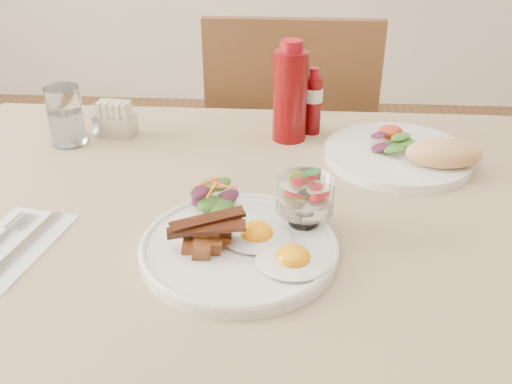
# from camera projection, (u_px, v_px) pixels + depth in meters

# --- Properties ---
(table) EXTENTS (1.33, 0.88, 0.75)m
(table) POSITION_uv_depth(u_px,v_px,m) (285.00, 259.00, 0.94)
(table) COLOR brown
(table) RESTS_ON ground
(chair_far) EXTENTS (0.42, 0.42, 0.93)m
(chair_far) POSITION_uv_depth(u_px,v_px,m) (289.00, 157.00, 1.59)
(chair_far) COLOR brown
(chair_far) RESTS_ON ground
(main_plate) EXTENTS (0.28, 0.28, 0.02)m
(main_plate) POSITION_uv_depth(u_px,v_px,m) (239.00, 248.00, 0.80)
(main_plate) COLOR white
(main_plate) RESTS_ON table
(fried_eggs) EXTENTS (0.17, 0.16, 0.03)m
(fried_eggs) POSITION_uv_depth(u_px,v_px,m) (274.00, 247.00, 0.78)
(fried_eggs) COLOR silver
(fried_eggs) RESTS_ON main_plate
(bacon_potato_pile) EXTENTS (0.11, 0.07, 0.04)m
(bacon_potato_pile) POSITION_uv_depth(u_px,v_px,m) (206.00, 235.00, 0.78)
(bacon_potato_pile) COLOR brown
(bacon_potato_pile) RESTS_ON main_plate
(side_salad) EXTENTS (0.08, 0.08, 0.04)m
(side_salad) POSITION_uv_depth(u_px,v_px,m) (215.00, 198.00, 0.87)
(side_salad) COLOR #1D4712
(side_salad) RESTS_ON main_plate
(fruit_cup) EXTENTS (0.08, 0.08, 0.09)m
(fruit_cup) POSITION_uv_depth(u_px,v_px,m) (305.00, 195.00, 0.82)
(fruit_cup) COLOR white
(fruit_cup) RESTS_ON main_plate
(second_plate) EXTENTS (0.28, 0.27, 0.07)m
(second_plate) POSITION_uv_depth(u_px,v_px,m) (409.00, 153.00, 1.05)
(second_plate) COLOR white
(second_plate) RESTS_ON table
(ketchup_bottle) EXTENTS (0.07, 0.07, 0.20)m
(ketchup_bottle) POSITION_uv_depth(u_px,v_px,m) (290.00, 94.00, 1.10)
(ketchup_bottle) COLOR #590507
(ketchup_bottle) RESTS_ON table
(hot_sauce_bottle) EXTENTS (0.05, 0.05, 0.14)m
(hot_sauce_bottle) POSITION_uv_depth(u_px,v_px,m) (313.00, 102.00, 1.14)
(hot_sauce_bottle) COLOR #590507
(hot_sauce_bottle) RESTS_ON table
(sugar_caddy) EXTENTS (0.08, 0.05, 0.07)m
(sugar_caddy) POSITION_uv_depth(u_px,v_px,m) (115.00, 121.00, 1.15)
(sugar_caddy) COLOR #AFAFB4
(sugar_caddy) RESTS_ON table
(water_glass) EXTENTS (0.07, 0.07, 0.11)m
(water_glass) POSITION_uv_depth(u_px,v_px,m) (66.00, 119.00, 1.10)
(water_glass) COLOR white
(water_glass) RESTS_ON table
(napkin_cutlery) EXTENTS (0.15, 0.22, 0.01)m
(napkin_cutlery) POSITION_uv_depth(u_px,v_px,m) (9.00, 247.00, 0.81)
(napkin_cutlery) COLOR white
(napkin_cutlery) RESTS_ON table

